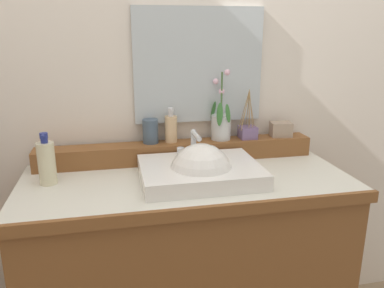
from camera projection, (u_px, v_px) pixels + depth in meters
The scene contains 11 objects.
wall_back at pixel (170, 63), 1.81m from camera, with size 2.84×0.20×2.63m, color silver.
vanity_cabinet at pixel (187, 272), 1.69m from camera, with size 1.32×0.58×0.89m.
back_ledge at pixel (178, 151), 1.76m from camera, with size 1.25×0.11×0.09m, color brown.
sink_basin at pixel (201, 174), 1.53m from camera, with size 0.47×0.36×0.28m.
potted_plant at pixel (221, 123), 1.77m from camera, with size 0.09×0.12×0.32m.
soap_dispenser at pixel (171, 128), 1.74m from camera, with size 0.06×0.06×0.16m.
tumbler_cup at pixel (150, 131), 1.72m from camera, with size 0.07×0.07×0.11m, color #435567.
reed_diffuser at pixel (248, 131), 1.80m from camera, with size 0.08×0.09×0.23m.
trinket_box at pixel (281, 129), 1.84m from camera, with size 0.10×0.08×0.07m, color tan.
lotion_bottle at pixel (47, 162), 1.48m from camera, with size 0.07×0.07×0.20m.
mirror at pixel (199, 66), 1.73m from camera, with size 0.59×0.02×0.51m, color silver.
Camera 1 is at (-0.28, -1.43, 1.46)m, focal length 36.15 mm.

